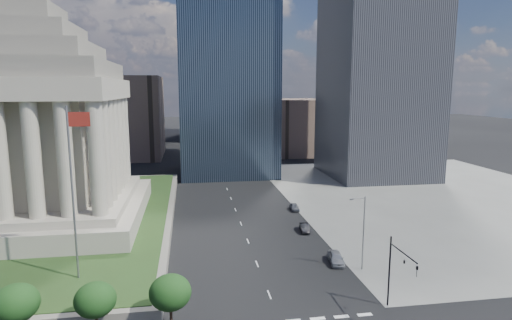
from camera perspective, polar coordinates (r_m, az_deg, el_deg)
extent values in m
plane|color=black|center=(128.30, -4.92, -1.24)|extent=(500.00, 500.00, 0.00)
cube|color=slate|center=(104.53, 22.99, -4.42)|extent=(68.00, 90.00, 0.03)
cylinder|color=slate|center=(52.83, -23.26, -4.25)|extent=(0.24, 0.24, 20.00)
cube|color=maroon|center=(51.30, -22.57, 5.03)|extent=(2.40, 0.05, 1.60)
cube|color=black|center=(121.43, -3.98, 12.40)|extent=(26.00, 26.00, 60.00)
cube|color=brown|center=(161.63, 5.67, 4.54)|extent=(20.00, 30.00, 20.00)
cube|color=brown|center=(157.51, -16.80, 5.51)|extent=(24.00, 30.00, 28.00)
cylinder|color=black|center=(50.48, 17.35, -13.98)|extent=(0.18, 0.18, 8.00)
cylinder|color=black|center=(47.04, 19.05, -11.63)|extent=(0.14, 5.50, 0.14)
cube|color=black|center=(45.11, 20.67, -13.75)|extent=(0.30, 0.30, 1.10)
cylinder|color=slate|center=(58.55, 14.13, -9.48)|extent=(0.16, 0.16, 10.00)
cylinder|color=slate|center=(56.85, 13.49, -4.98)|extent=(1.80, 0.12, 0.12)
cube|color=slate|center=(56.54, 12.64, -5.13)|extent=(0.50, 0.22, 0.14)
imported|color=gray|center=(61.25, 10.62, -12.70)|extent=(2.53, 4.82, 1.56)
imported|color=black|center=(73.17, 6.49, -8.97)|extent=(1.91, 4.17, 1.33)
imported|color=slate|center=(85.27, 5.16, -6.27)|extent=(1.86, 4.03, 1.34)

